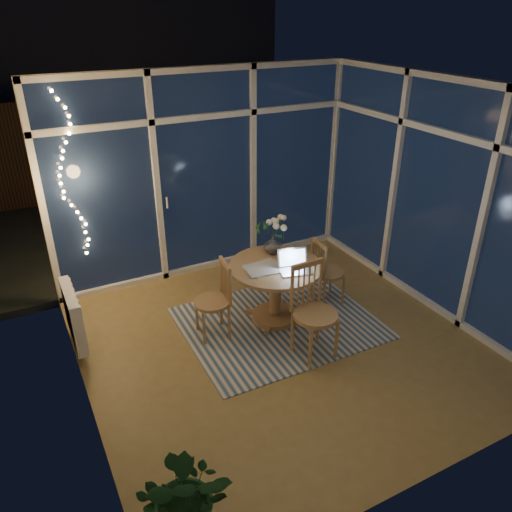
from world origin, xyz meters
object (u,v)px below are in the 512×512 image
object	(u,v)px
flower_vase	(273,245)
dining_table	(275,293)
potted_plant	(188,505)
chair_left	(212,300)
laptop	(295,262)
chair_right	(329,271)
chair_front	(316,313)

from	to	relation	value
flower_vase	dining_table	bearing A→B (deg)	-112.85
flower_vase	potted_plant	xyz separation A→B (m)	(-1.91, -2.34, -0.42)
chair_left	laptop	xyz separation A→B (m)	(0.85, -0.27, 0.38)
dining_table	laptop	distance (m)	0.53
chair_right	potted_plant	world-z (taller)	chair_right
chair_right	flower_vase	distance (m)	0.77
chair_left	chair_right	xyz separation A→B (m)	(1.49, -0.01, -0.02)
potted_plant	chair_right	bearing A→B (deg)	39.62
dining_table	potted_plant	bearing A→B (deg)	-131.06
chair_left	laptop	world-z (taller)	laptop
chair_front	dining_table	bearing A→B (deg)	90.96
flower_vase	potted_plant	world-z (taller)	flower_vase
chair_left	chair_right	distance (m)	1.49
chair_front	laptop	bearing A→B (deg)	80.07
potted_plant	chair_front	bearing A→B (deg)	35.72
flower_vase	laptop	bearing A→B (deg)	-90.35
chair_right	chair_front	size ratio (longest dim) A/B	0.83
chair_left	potted_plant	bearing A→B (deg)	-20.90
laptop	flower_vase	distance (m)	0.49
chair_right	potted_plant	size ratio (longest dim) A/B	1.11
chair_front	laptop	world-z (taller)	chair_front
chair_left	potted_plant	distance (m)	2.36
flower_vase	potted_plant	size ratio (longest dim) A/B	0.28
chair_left	potted_plant	size ratio (longest dim) A/B	1.16
chair_right	flower_vase	bearing A→B (deg)	71.08
laptop	potted_plant	world-z (taller)	laptop
laptop	potted_plant	distance (m)	2.69
potted_plant	dining_table	bearing A→B (deg)	48.94
chair_right	laptop	xyz separation A→B (m)	(-0.63, -0.26, 0.40)
chair_right	chair_front	world-z (taller)	chair_front
chair_left	flower_vase	distance (m)	0.96
laptop	chair_left	bearing A→B (deg)	177.60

